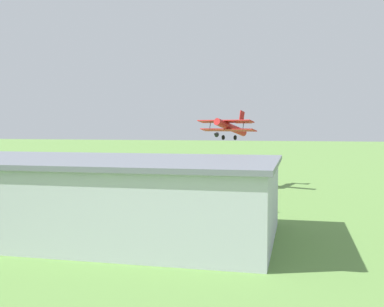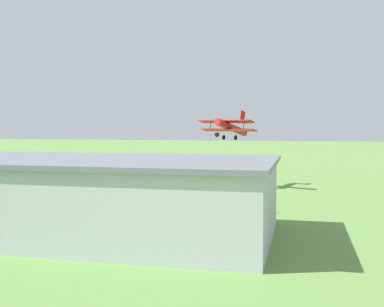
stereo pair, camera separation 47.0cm
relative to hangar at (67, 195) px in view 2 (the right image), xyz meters
The scene contains 7 objects.
ground_plane 34.93m from the hangar, 97.43° to the right, with size 400.00×400.00×0.00m, color #608C42.
hangar is the anchor object (origin of this frame).
biplane 31.36m from the hangar, 104.83° to the right, with size 8.36×7.77×4.10m.
car_green 19.47m from the hangar, 39.67° to the right, with size 2.06×4.22×1.62m.
person_crossing_taxiway 18.74m from the hangar, 139.35° to the right, with size 0.53×0.53×1.54m.
person_by_parked_cars 17.29m from the hangar, 106.99° to the right, with size 0.47×0.47×1.64m.
person_walking_on_apron 22.55m from the hangar, 44.71° to the right, with size 0.51×0.51×1.60m.
Camera 2 is at (-13.50, 66.94, 8.27)m, focal length 43.59 mm.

